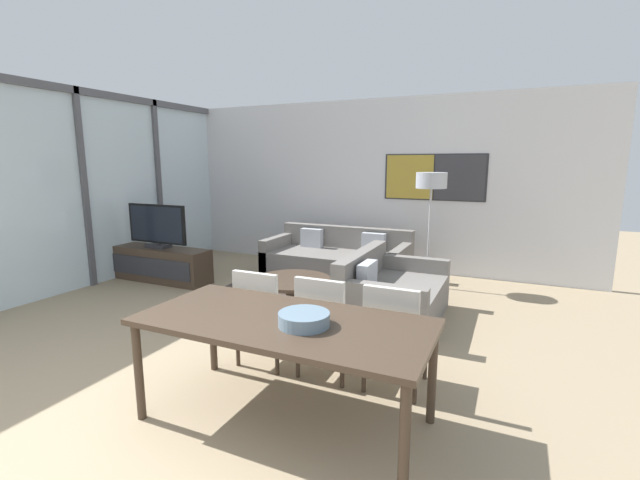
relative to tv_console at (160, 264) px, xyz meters
name	(u,v)px	position (x,y,z in m)	size (l,w,h in m)	color
ground_plane	(45,471)	(2.47, -3.40, -0.26)	(24.00, 24.00, 0.00)	#9E896B
wall_back	(364,185)	(2.51, 2.19, 1.15)	(7.42, 0.09, 2.80)	silver
window_wall_left	(82,180)	(-0.73, -0.60, 1.28)	(0.07, 5.58, 2.80)	silver
area_rug	(293,306)	(2.42, -0.22, -0.25)	(2.63, 1.96, 0.01)	#473D38
tv_console	(160,264)	(0.00, 0.00, 0.00)	(1.69, 0.44, 0.51)	#423326
television	(157,226)	(0.00, 0.00, 0.58)	(1.07, 0.20, 0.65)	#2D2D33
sofa_main	(338,261)	(2.42, 1.27, 0.01)	(2.18, 0.99, 0.77)	slate
sofa_side	(388,296)	(3.61, -0.13, 0.01)	(0.99, 1.49, 0.77)	slate
coffee_table	(293,286)	(2.42, -0.22, 0.01)	(0.97, 0.97, 0.36)	#423326
dining_table	(284,328)	(3.50, -2.36, 0.42)	(1.98, 0.92, 0.75)	#423326
dining_chair_left	(264,312)	(2.92, -1.70, 0.23)	(0.46, 0.46, 0.87)	beige
dining_chair_centre	(326,321)	(3.50, -1.66, 0.23)	(0.46, 0.46, 0.87)	beige
dining_chair_right	(394,332)	(4.08, -1.65, 0.23)	(0.46, 0.46, 0.87)	beige
fruit_bowl	(304,318)	(3.68, -2.41, 0.54)	(0.33, 0.33, 0.09)	slate
floor_lamp	(431,187)	(3.78, 1.37, 1.19)	(0.43, 0.43, 1.64)	#2D2D33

